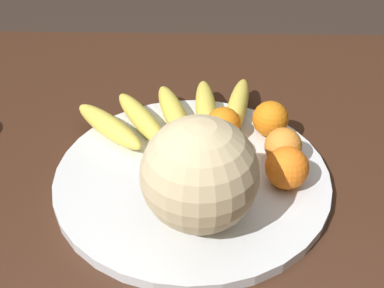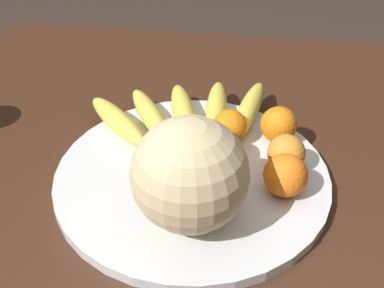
{
  "view_description": "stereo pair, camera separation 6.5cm",
  "coord_description": "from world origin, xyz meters",
  "px_view_note": "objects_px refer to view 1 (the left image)",
  "views": [
    {
      "loc": [
        0.45,
        -0.01,
        1.23
      ],
      "look_at": [
        -0.07,
        -0.02,
        0.85
      ],
      "focal_mm": 42.0,
      "sensor_mm": 36.0,
      "label": 1
    },
    {
      "loc": [
        0.44,
        0.06,
        1.23
      ],
      "look_at": [
        -0.07,
        -0.02,
        0.85
      ],
      "focal_mm": 42.0,
      "sensor_mm": 36.0,
      "label": 2
    }
  ],
  "objects_px": {
    "kitchen_table": "(204,258)",
    "orange_back_right": "(287,168)",
    "fruit_bowl": "(192,174)",
    "orange_mid_center": "(223,124)",
    "orange_front_left": "(212,146)",
    "orange_back_left": "(270,119)",
    "melon": "(200,174)",
    "orange_front_right": "(283,146)",
    "banana_bunch": "(176,114)"
  },
  "relations": [
    {
      "from": "melon",
      "to": "banana_bunch",
      "type": "height_order",
      "value": "melon"
    },
    {
      "from": "orange_front_right",
      "to": "orange_back_right",
      "type": "relative_size",
      "value": 0.92
    },
    {
      "from": "orange_back_left",
      "to": "melon",
      "type": "bearing_deg",
      "value": -30.34
    },
    {
      "from": "fruit_bowl",
      "to": "orange_front_left",
      "type": "xyz_separation_m",
      "value": [
        -0.01,
        0.03,
        0.04
      ]
    },
    {
      "from": "fruit_bowl",
      "to": "melon",
      "type": "bearing_deg",
      "value": 6.99
    },
    {
      "from": "orange_mid_center",
      "to": "orange_back_left",
      "type": "height_order",
      "value": "orange_back_left"
    },
    {
      "from": "orange_front_left",
      "to": "orange_back_right",
      "type": "height_order",
      "value": "orange_front_left"
    },
    {
      "from": "orange_mid_center",
      "to": "orange_front_right",
      "type": "bearing_deg",
      "value": 57.2
    },
    {
      "from": "melon",
      "to": "banana_bunch",
      "type": "bearing_deg",
      "value": -169.1
    },
    {
      "from": "banana_bunch",
      "to": "orange_front_left",
      "type": "height_order",
      "value": "orange_front_left"
    },
    {
      "from": "orange_front_left",
      "to": "orange_mid_center",
      "type": "xyz_separation_m",
      "value": [
        -0.07,
        0.02,
        -0.01
      ]
    },
    {
      "from": "melon",
      "to": "orange_back_left",
      "type": "distance_m",
      "value": 0.23
    },
    {
      "from": "fruit_bowl",
      "to": "banana_bunch",
      "type": "distance_m",
      "value": 0.13
    },
    {
      "from": "orange_back_left",
      "to": "orange_back_right",
      "type": "relative_size",
      "value": 0.96
    },
    {
      "from": "kitchen_table",
      "to": "banana_bunch",
      "type": "bearing_deg",
      "value": -165.51
    },
    {
      "from": "melon",
      "to": "orange_mid_center",
      "type": "relative_size",
      "value": 2.65
    },
    {
      "from": "fruit_bowl",
      "to": "orange_mid_center",
      "type": "height_order",
      "value": "orange_mid_center"
    },
    {
      "from": "orange_front_left",
      "to": "kitchen_table",
      "type": "bearing_deg",
      "value": -5.66
    },
    {
      "from": "orange_front_right",
      "to": "banana_bunch",
      "type": "bearing_deg",
      "value": -120.64
    },
    {
      "from": "fruit_bowl",
      "to": "orange_front_left",
      "type": "bearing_deg",
      "value": 115.17
    },
    {
      "from": "fruit_bowl",
      "to": "orange_back_right",
      "type": "height_order",
      "value": "orange_back_right"
    },
    {
      "from": "melon",
      "to": "orange_front_right",
      "type": "xyz_separation_m",
      "value": [
        -0.12,
        0.13,
        -0.05
      ]
    },
    {
      "from": "kitchen_table",
      "to": "orange_back_right",
      "type": "bearing_deg",
      "value": 111.85
    },
    {
      "from": "fruit_bowl",
      "to": "banana_bunch",
      "type": "height_order",
      "value": "banana_bunch"
    },
    {
      "from": "kitchen_table",
      "to": "orange_back_right",
      "type": "distance_m",
      "value": 0.19
    },
    {
      "from": "fruit_bowl",
      "to": "melon",
      "type": "distance_m",
      "value": 0.13
    },
    {
      "from": "orange_mid_center",
      "to": "orange_back_left",
      "type": "distance_m",
      "value": 0.08
    },
    {
      "from": "orange_front_left",
      "to": "orange_mid_center",
      "type": "bearing_deg",
      "value": 164.64
    },
    {
      "from": "fruit_bowl",
      "to": "orange_front_left",
      "type": "height_order",
      "value": "orange_front_left"
    },
    {
      "from": "banana_bunch",
      "to": "orange_back_left",
      "type": "height_order",
      "value": "orange_back_left"
    },
    {
      "from": "melon",
      "to": "orange_front_right",
      "type": "relative_size",
      "value": 2.63
    },
    {
      "from": "melon",
      "to": "banana_bunch",
      "type": "relative_size",
      "value": 0.46
    },
    {
      "from": "orange_front_left",
      "to": "orange_mid_center",
      "type": "distance_m",
      "value": 0.07
    },
    {
      "from": "melon",
      "to": "orange_back_left",
      "type": "relative_size",
      "value": 2.52
    },
    {
      "from": "fruit_bowl",
      "to": "orange_back_left",
      "type": "xyz_separation_m",
      "value": [
        -0.1,
        0.13,
        0.04
      ]
    },
    {
      "from": "fruit_bowl",
      "to": "orange_back_left",
      "type": "distance_m",
      "value": 0.17
    },
    {
      "from": "orange_back_right",
      "to": "banana_bunch",
      "type": "bearing_deg",
      "value": -132.95
    },
    {
      "from": "banana_bunch",
      "to": "orange_front_left",
      "type": "distance_m",
      "value": 0.13
    },
    {
      "from": "fruit_bowl",
      "to": "orange_back_right",
      "type": "bearing_deg",
      "value": 78.54
    },
    {
      "from": "kitchen_table",
      "to": "melon",
      "type": "bearing_deg",
      "value": -21.39
    },
    {
      "from": "orange_front_left",
      "to": "orange_back_right",
      "type": "xyz_separation_m",
      "value": [
        0.04,
        0.11,
        -0.01
      ]
    },
    {
      "from": "fruit_bowl",
      "to": "melon",
      "type": "relative_size",
      "value": 2.76
    },
    {
      "from": "fruit_bowl",
      "to": "orange_front_right",
      "type": "bearing_deg",
      "value": 101.31
    },
    {
      "from": "kitchen_table",
      "to": "banana_bunch",
      "type": "xyz_separation_m",
      "value": [
        -0.2,
        -0.05,
        0.13
      ]
    },
    {
      "from": "orange_back_right",
      "to": "kitchen_table",
      "type": "bearing_deg",
      "value": -68.15
    },
    {
      "from": "orange_front_right",
      "to": "orange_back_right",
      "type": "distance_m",
      "value": 0.05
    },
    {
      "from": "orange_mid_center",
      "to": "orange_back_right",
      "type": "bearing_deg",
      "value": 37.59
    },
    {
      "from": "orange_front_left",
      "to": "orange_back_left",
      "type": "height_order",
      "value": "orange_front_left"
    },
    {
      "from": "melon",
      "to": "banana_bunch",
      "type": "distance_m",
      "value": 0.23
    },
    {
      "from": "fruit_bowl",
      "to": "orange_mid_center",
      "type": "distance_m",
      "value": 0.1
    }
  ]
}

